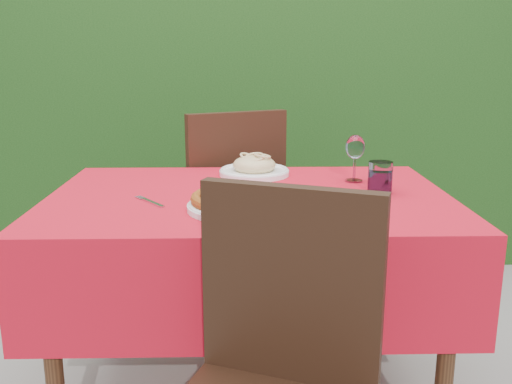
{
  "coord_description": "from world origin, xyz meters",
  "views": [
    {
      "loc": [
        -0.02,
        -1.75,
        1.19
      ],
      "look_at": [
        0.02,
        -0.05,
        0.77
      ],
      "focal_mm": 40.0,
      "sensor_mm": 36.0,
      "label": 1
    }
  ],
  "objects_px": {
    "pasta_plate": "(254,168)",
    "wine_glass": "(355,149)",
    "pizza_plate": "(240,201)",
    "chair_far": "(228,203)",
    "water_glass": "(380,179)",
    "fork": "(153,203)",
    "chair_near": "(275,374)"
  },
  "relations": [
    {
      "from": "pizza_plate",
      "to": "pasta_plate",
      "type": "distance_m",
      "value": 0.47
    },
    {
      "from": "water_glass",
      "to": "fork",
      "type": "bearing_deg",
      "value": -170.93
    },
    {
      "from": "chair_near",
      "to": "wine_glass",
      "type": "relative_size",
      "value": 5.58
    },
    {
      "from": "pizza_plate",
      "to": "wine_glass",
      "type": "height_order",
      "value": "wine_glass"
    },
    {
      "from": "chair_near",
      "to": "pasta_plate",
      "type": "xyz_separation_m",
      "value": [
        -0.02,
        0.95,
        0.25
      ]
    },
    {
      "from": "pasta_plate",
      "to": "chair_far",
      "type": "bearing_deg",
      "value": 106.66
    },
    {
      "from": "water_glass",
      "to": "wine_glass",
      "type": "distance_m",
      "value": 0.18
    },
    {
      "from": "wine_glass",
      "to": "fork",
      "type": "height_order",
      "value": "wine_glass"
    },
    {
      "from": "wine_glass",
      "to": "water_glass",
      "type": "bearing_deg",
      "value": -72.66
    },
    {
      "from": "pizza_plate",
      "to": "wine_glass",
      "type": "bearing_deg",
      "value": 41.52
    },
    {
      "from": "pizza_plate",
      "to": "water_glass",
      "type": "distance_m",
      "value": 0.48
    },
    {
      "from": "chair_far",
      "to": "wine_glass",
      "type": "xyz_separation_m",
      "value": [
        0.45,
        -0.47,
        0.32
      ]
    },
    {
      "from": "pasta_plate",
      "to": "water_glass",
      "type": "height_order",
      "value": "water_glass"
    },
    {
      "from": "chair_near",
      "to": "pasta_plate",
      "type": "relative_size",
      "value": 3.58
    },
    {
      "from": "chair_near",
      "to": "water_glass",
      "type": "height_order",
      "value": "chair_near"
    },
    {
      "from": "pizza_plate",
      "to": "chair_near",
      "type": "bearing_deg",
      "value": -81.28
    },
    {
      "from": "chair_near",
      "to": "water_glass",
      "type": "xyz_separation_m",
      "value": [
        0.37,
        0.68,
        0.27
      ]
    },
    {
      "from": "chair_far",
      "to": "pizza_plate",
      "type": "relative_size",
      "value": 3.05
    },
    {
      "from": "pasta_plate",
      "to": "wine_glass",
      "type": "bearing_deg",
      "value": -18.49
    },
    {
      "from": "chair_far",
      "to": "pizza_plate",
      "type": "xyz_separation_m",
      "value": [
        0.06,
        -0.82,
        0.23
      ]
    },
    {
      "from": "chair_near",
      "to": "chair_far",
      "type": "bearing_deg",
      "value": 117.27
    },
    {
      "from": "chair_near",
      "to": "chair_far",
      "type": "height_order",
      "value": "chair_far"
    },
    {
      "from": "pasta_plate",
      "to": "fork",
      "type": "distance_m",
      "value": 0.5
    },
    {
      "from": "chair_near",
      "to": "pasta_plate",
      "type": "distance_m",
      "value": 0.99
    },
    {
      "from": "chair_near",
      "to": "wine_glass",
      "type": "height_order",
      "value": "same"
    },
    {
      "from": "pasta_plate",
      "to": "water_glass",
      "type": "xyz_separation_m",
      "value": [
        0.39,
        -0.28,
        0.02
      ]
    },
    {
      "from": "pizza_plate",
      "to": "water_glass",
      "type": "xyz_separation_m",
      "value": [
        0.45,
        0.19,
        0.02
      ]
    },
    {
      "from": "chair_far",
      "to": "fork",
      "type": "distance_m",
      "value": 0.8
    },
    {
      "from": "fork",
      "to": "pasta_plate",
      "type": "bearing_deg",
      "value": 14.62
    },
    {
      "from": "chair_far",
      "to": "water_glass",
      "type": "xyz_separation_m",
      "value": [
        0.5,
        -0.63,
        0.25
      ]
    },
    {
      "from": "pasta_plate",
      "to": "water_glass",
      "type": "distance_m",
      "value": 0.48
    },
    {
      "from": "pizza_plate",
      "to": "fork",
      "type": "bearing_deg",
      "value": 164.31
    }
  ]
}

